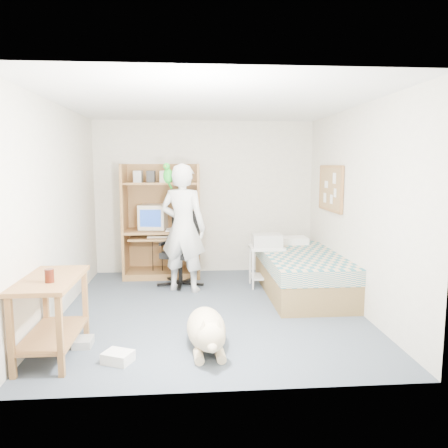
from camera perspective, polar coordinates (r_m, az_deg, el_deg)
name	(u,v)px	position (r m, az deg, el deg)	size (l,w,h in m)	color
floor	(211,309)	(5.54, -1.69, -11.05)	(4.00, 4.00, 0.00)	#414A58
wall_back	(205,197)	(7.27, -2.52, 3.50)	(3.60, 0.02, 2.50)	beige
wall_right	(355,208)	(5.66, 16.80, 1.98)	(0.02, 4.00, 2.50)	beige
wall_left	(58,211)	(5.49, -20.86, 1.64)	(0.02, 4.00, 2.50)	beige
ceiling	(210,103)	(5.30, -1.80, 15.49)	(3.60, 4.00, 0.02)	white
computer_hutch	(162,226)	(7.06, -8.11, -0.20)	(1.20, 0.63, 1.80)	brown
bed	(301,273)	(6.24, 10.08, -6.26)	(1.02, 2.02, 0.66)	brown
side_desk	(51,304)	(4.44, -21.61, -9.74)	(0.50, 1.00, 0.75)	olive
corkboard	(331,188)	(6.48, 13.75, 4.55)	(0.04, 0.94, 0.66)	olive
office_chair	(182,259)	(6.56, -5.52, -4.59)	(0.62, 0.63, 1.09)	black
person	(183,228)	(6.17, -5.36, -0.52)	(0.66, 0.43, 1.81)	silver
parrot	(168,175)	(6.13, -7.35, 6.43)	(0.13, 0.23, 0.37)	#169115
dog	(207,329)	(4.37, -2.27, -13.60)	(0.42, 1.18, 0.44)	beige
printer_cart	(267,260)	(6.47, 5.59, -4.68)	(0.51, 0.41, 0.60)	silver
printer	(267,240)	(6.41, 5.62, -2.13)	(0.42, 0.32, 0.18)	#B1B1AC
crt_monitor	(153,217)	(7.06, -9.25, 0.95)	(0.45, 0.47, 0.39)	beige
keyboard	(162,236)	(6.93, -8.11, -1.61)	(0.45, 0.16, 0.03)	beige
pencil_cup	(185,226)	(6.96, -5.06, -0.27)	(0.08, 0.08, 0.12)	yellow
drink_glass	(49,276)	(4.18, -21.84, -6.30)	(0.08, 0.08, 0.12)	#3C1309
floor_box_a	(118,357)	(4.26, -13.68, -16.54)	(0.25, 0.20, 0.10)	white
floor_box_b	(83,342)	(4.69, -17.92, -14.48)	(0.18, 0.22, 0.08)	#A4A5A0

